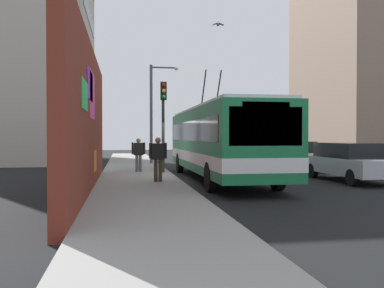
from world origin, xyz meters
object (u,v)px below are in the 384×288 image
parked_car_silver (350,161)px  traffic_light (163,112)px  street_lamp (155,106)px  parked_car_champagne (292,155)px  pedestrian_midblock (138,152)px  city_bus (219,140)px  pedestrian_at_curb (158,156)px

parked_car_silver → traffic_light: 8.51m
parked_car_silver → street_lamp: size_ratio=0.78×
parked_car_champagne → parked_car_silver: bearing=-180.0°
pedestrian_midblock → street_lamp: (6.28, -1.26, 2.67)m
city_bus → parked_car_silver: city_bus is taller
city_bus → parked_car_champagne: size_ratio=2.55×
city_bus → pedestrian_midblock: city_bus is taller
parked_car_silver → parked_car_champagne: bearing=0.0°
parked_car_silver → traffic_light: bearing=63.3°
city_bus → street_lamp: (9.16, 2.04, 2.04)m
parked_car_silver → pedestrian_at_curb: size_ratio=2.94×
pedestrian_midblock → street_lamp: bearing=-11.3°
parked_car_champagne → pedestrian_midblock: size_ratio=2.84×
city_bus → parked_car_silver: (-1.41, -5.20, -0.88)m
city_bus → parked_car_champagne: 6.89m
parked_car_champagne → pedestrian_at_curb: (-6.07, 7.94, 0.29)m
parked_car_silver → traffic_light: traffic_light is taller
parked_car_silver → parked_car_champagne: size_ratio=1.07×
city_bus → pedestrian_at_curb: (-1.64, 2.74, -0.59)m
parked_car_silver → pedestrian_at_curb: 7.94m
parked_car_champagne → pedestrian_at_curb: bearing=127.4°
parked_car_champagne → traffic_light: 7.96m
pedestrian_midblock → traffic_light: 2.32m
city_bus → traffic_light: (2.29, 2.15, 1.30)m
traffic_light → street_lamp: (6.87, -0.11, 0.74)m
pedestrian_midblock → pedestrian_at_curb: bearing=-173.0°
parked_car_silver → street_lamp: (10.57, 7.24, 2.92)m
parked_car_silver → parked_car_champagne: same height
city_bus → pedestrian_at_curb: 3.25m
parked_car_silver → traffic_light: (3.70, 7.35, 2.18)m
city_bus → street_lamp: 9.60m
parked_car_silver → pedestrian_midblock: pedestrian_midblock is taller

